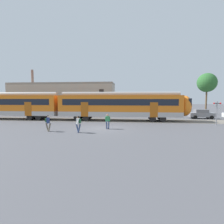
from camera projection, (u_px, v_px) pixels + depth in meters
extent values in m
plane|color=#515156|center=(104.00, 129.00, 19.47)|extent=(160.00, 160.00, 0.00)
cube|color=slate|center=(50.00, 119.00, 27.62)|extent=(80.00, 4.40, 0.01)
cube|color=#B2ADA8|center=(119.00, 114.00, 26.40)|extent=(18.00, 3.06, 0.70)
cube|color=orange|center=(119.00, 103.00, 26.27)|extent=(18.00, 3.00, 2.40)
cube|color=black|center=(119.00, 102.00, 24.75)|extent=(16.56, 0.03, 0.90)
cube|color=#AC5413|center=(154.00, 110.00, 24.32)|extent=(1.10, 0.04, 2.10)
cube|color=#AC5413|center=(85.00, 109.00, 25.35)|extent=(1.10, 0.04, 2.10)
cylinder|color=gray|center=(119.00, 94.00, 26.16)|extent=(17.64, 0.70, 0.70)
cube|color=black|center=(101.00, 90.00, 26.39)|extent=(0.70, 0.12, 0.40)
cylinder|color=black|center=(162.00, 118.00, 25.80)|extent=(0.90, 2.40, 0.90)
cylinder|color=black|center=(152.00, 118.00, 25.94)|extent=(0.90, 2.40, 0.90)
cylinder|color=black|center=(88.00, 117.00, 26.95)|extent=(0.90, 2.40, 0.90)
cylinder|color=black|center=(79.00, 117.00, 27.10)|extent=(0.90, 2.40, 0.90)
ellipsoid|color=orange|center=(185.00, 106.00, 25.31)|extent=(1.80, 2.85, 2.95)
cube|color=black|center=(187.00, 102.00, 25.23)|extent=(0.40, 2.40, 1.00)
cube|color=#B2ADA8|center=(5.00, 112.00, 28.32)|extent=(18.00, 3.06, 0.70)
cube|color=orange|center=(4.00, 103.00, 28.19)|extent=(18.00, 3.00, 2.40)
cube|color=#AC5413|center=(28.00, 109.00, 26.25)|extent=(1.10, 0.04, 2.10)
cylinder|color=gray|center=(4.00, 94.00, 28.08)|extent=(17.64, 0.70, 0.70)
cylinder|color=black|center=(42.00, 117.00, 27.72)|extent=(0.90, 2.40, 0.90)
cylinder|color=black|center=(33.00, 116.00, 27.87)|extent=(0.90, 2.40, 0.90)
cylinder|color=#6B6051|center=(49.00, 127.00, 17.74)|extent=(0.37, 0.20, 0.87)
cylinder|color=#6B6051|center=(47.00, 127.00, 17.90)|extent=(0.37, 0.20, 0.87)
cube|color=navy|center=(48.00, 120.00, 17.76)|extent=(0.29, 0.39, 0.56)
cylinder|color=navy|center=(48.00, 121.00, 17.98)|extent=(0.26, 0.13, 0.52)
cylinder|color=navy|center=(48.00, 121.00, 17.55)|extent=(0.26, 0.13, 0.52)
sphere|color=beige|center=(48.00, 117.00, 17.73)|extent=(0.22, 0.22, 0.22)
sphere|color=black|center=(48.00, 116.00, 17.73)|extent=(0.20, 0.20, 0.20)
cube|color=#235633|center=(46.00, 120.00, 17.75)|extent=(0.20, 0.30, 0.40)
cylinder|color=navy|center=(77.00, 128.00, 17.32)|extent=(0.37, 0.20, 0.87)
cylinder|color=navy|center=(79.00, 128.00, 17.07)|extent=(0.37, 0.20, 0.87)
cube|color=silver|center=(78.00, 121.00, 17.14)|extent=(0.29, 0.39, 0.56)
cylinder|color=silver|center=(78.00, 122.00, 16.91)|extent=(0.26, 0.13, 0.52)
cylinder|color=silver|center=(78.00, 121.00, 17.37)|extent=(0.26, 0.13, 0.52)
sphere|color=brown|center=(78.00, 117.00, 17.11)|extent=(0.22, 0.22, 0.22)
sphere|color=black|center=(78.00, 117.00, 17.10)|extent=(0.20, 0.20, 0.20)
cube|color=#235633|center=(80.00, 121.00, 17.09)|extent=(0.20, 0.30, 0.40)
cylinder|color=navy|center=(107.00, 125.00, 19.10)|extent=(0.16, 0.36, 0.87)
cylinder|color=navy|center=(109.00, 125.00, 19.35)|extent=(0.16, 0.36, 0.87)
cube|color=#2D7F47|center=(108.00, 119.00, 19.17)|extent=(0.37, 0.25, 0.56)
cylinder|color=#2D7F47|center=(110.00, 119.00, 19.22)|extent=(0.10, 0.25, 0.52)
cylinder|color=#2D7F47|center=(106.00, 119.00, 19.12)|extent=(0.10, 0.25, 0.52)
sphere|color=#9E7051|center=(108.00, 115.00, 19.12)|extent=(0.22, 0.22, 0.22)
sphere|color=black|center=(108.00, 115.00, 19.13)|extent=(0.20, 0.20, 0.20)
cube|color=#235633|center=(108.00, 118.00, 19.34)|extent=(0.28, 0.17, 0.40)
cube|color=gray|center=(202.00, 115.00, 28.73)|extent=(4.05, 1.77, 0.68)
cube|color=slate|center=(201.00, 111.00, 28.70)|extent=(1.95, 1.50, 0.56)
cube|color=black|center=(207.00, 111.00, 28.57)|extent=(0.17, 1.37, 0.48)
cylinder|color=black|center=(208.00, 116.00, 29.36)|extent=(0.61, 0.22, 0.60)
cylinder|color=black|center=(212.00, 117.00, 27.82)|extent=(0.61, 0.22, 0.60)
cylinder|color=black|center=(192.00, 116.00, 29.70)|extent=(0.61, 0.22, 0.60)
cylinder|color=black|center=(195.00, 117.00, 28.16)|extent=(0.61, 0.22, 0.60)
cylinder|color=gray|center=(217.00, 113.00, 21.74)|extent=(0.11, 0.11, 3.00)
cube|color=black|center=(217.00, 103.00, 21.64)|extent=(0.80, 0.10, 0.10)
sphere|color=red|center=(214.00, 103.00, 21.62)|extent=(0.20, 0.20, 0.20)
sphere|color=red|center=(221.00, 103.00, 21.54)|extent=(0.20, 0.20, 0.20)
cube|color=white|center=(217.00, 107.00, 21.65)|extent=(0.72, 0.03, 0.48)
cube|color=#B2A899|center=(62.00, 100.00, 35.82)|extent=(21.15, 5.00, 6.00)
cube|color=gray|center=(62.00, 84.00, 35.56)|extent=(21.15, 5.00, 0.40)
cylinder|color=#8C6656|center=(32.00, 78.00, 36.11)|extent=(0.50, 0.50, 3.20)
cylinder|color=brown|center=(206.00, 102.00, 35.84)|extent=(0.32, 0.32, 5.17)
sphere|color=#2D662D|center=(207.00, 83.00, 35.52)|extent=(3.85, 3.85, 3.85)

